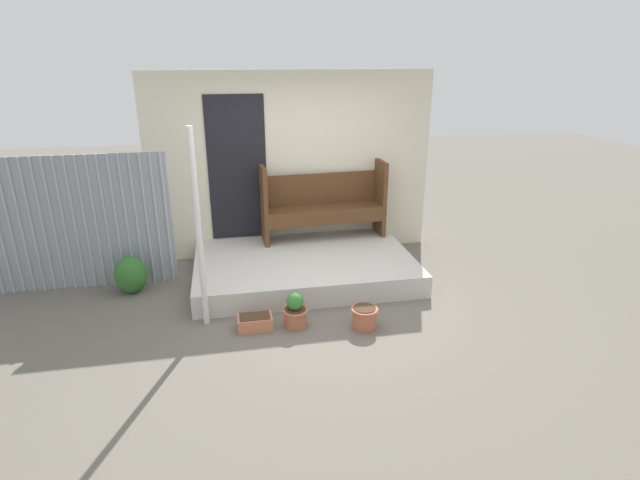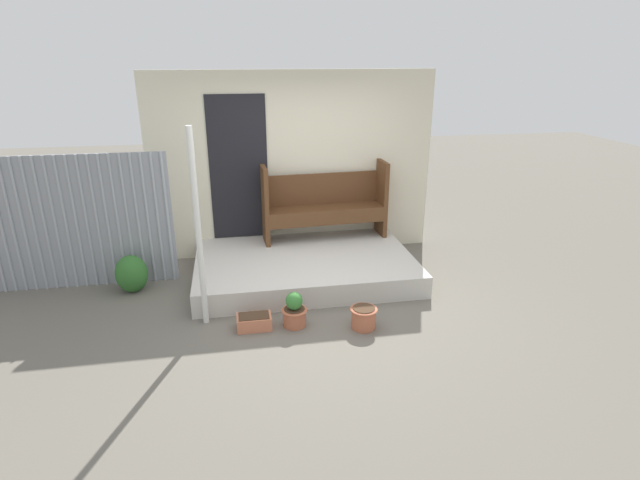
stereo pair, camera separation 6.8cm
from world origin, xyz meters
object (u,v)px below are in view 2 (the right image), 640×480
bench (324,201)px  shrub_by_fence (132,274)px  support_post (198,231)px  planter_box_rect (254,322)px  flower_pot_left (294,311)px  flower_pot_middle (364,317)px

bench → shrub_by_fence: bench is taller
support_post → shrub_by_fence: support_post is taller
support_post → planter_box_rect: support_post is taller
bench → shrub_by_fence: 2.74m
flower_pot_left → shrub_by_fence: shrub_by_fence is taller
flower_pot_middle → bench: bearing=90.9°
bench → flower_pot_middle: size_ratio=5.90×
support_post → bench: (1.65, 1.69, -0.25)m
support_post → planter_box_rect: bearing=-23.2°
bench → planter_box_rect: (-1.13, -1.92, -0.75)m
bench → flower_pot_middle: 2.23m
flower_pot_left → planter_box_rect: bearing=177.2°
planter_box_rect → shrub_by_fence: shrub_by_fence is taller
bench → shrub_by_fence: bearing=-166.6°
bench → flower_pot_left: bearing=-112.5°
flower_pot_left → shrub_by_fence: size_ratio=0.83×
bench → planter_box_rect: bearing=-123.4°
support_post → bench: bearing=45.7°
flower_pot_middle → flower_pot_left: bearing=166.3°
bench → shrub_by_fence: (-2.57, -0.75, -0.59)m
support_post → flower_pot_middle: support_post is taller
support_post → flower_pot_left: bearing=-14.3°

